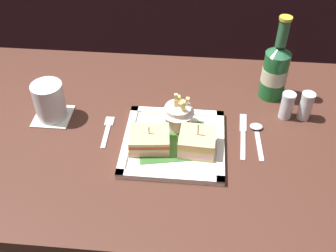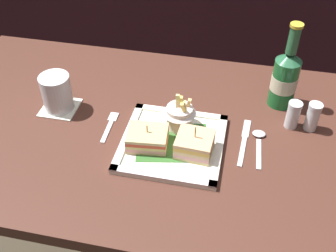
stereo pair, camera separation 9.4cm
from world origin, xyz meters
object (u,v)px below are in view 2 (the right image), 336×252
sandwich_half_right (195,144)px  fork (110,125)px  spoon (259,139)px  salt_shaker (293,116)px  pepper_shaker (312,118)px  fries_cup (180,113)px  dining_table (164,170)px  water_glass (57,95)px  beer_bottle (285,77)px  square_plate (172,143)px  sandwich_half_left (147,138)px  knife (244,140)px

sandwich_half_right → fork: 0.25m
spoon → salt_shaker: bearing=43.3°
fork → pepper_shaker: bearing=10.7°
sandwich_half_right → fries_cup: (-0.05, 0.09, 0.02)m
dining_table → salt_shaker: salt_shaker is taller
water_glass → spoon: 0.56m
beer_bottle → water_glass: size_ratio=2.41×
dining_table → pepper_shaker: (0.38, 0.09, 0.20)m
dining_table → spoon: (0.25, 0.01, 0.17)m
dining_table → square_plate: square_plate is taller
sandwich_half_left → knife: bearing=17.9°
water_glass → knife: water_glass is taller
square_plate → pepper_shaker: bearing=21.9°
sandwich_half_left → fries_cup: (0.07, 0.09, 0.02)m
sandwich_half_right → pepper_shaker: 0.33m
sandwich_half_left → sandwich_half_right: size_ratio=1.16×
knife → salt_shaker: salt_shaker is taller
pepper_shaker → beer_bottle: bearing=130.2°
water_glass → fries_cup: bearing=-2.7°
dining_table → beer_bottle: bearing=31.1°
water_glass → sandwich_half_right: bearing=-14.2°
fries_cup → knife: 0.18m
knife → spoon: bearing=11.1°
knife → salt_shaker: bearing=35.3°
square_plate → spoon: 0.23m
sandwich_half_left → pepper_shaker: bearing=21.6°
fork → spoon: spoon is taller
beer_bottle → pepper_shaker: beer_bottle is taller
sandwich_half_right → beer_bottle: bearing=50.9°
dining_table → fries_cup: bearing=16.2°
salt_shaker → sandwich_half_right: bearing=-145.9°
spoon → pepper_shaker: pepper_shaker is taller
sandwich_half_right → fries_cup: bearing=122.3°
fries_cup → fork: bearing=-172.6°
beer_bottle → water_glass: 0.63m
fork → spoon: 0.40m
dining_table → water_glass: size_ratio=13.09×
fork → salt_shaker: (0.48, 0.10, 0.03)m
dining_table → fork: 0.22m
water_glass → sandwich_half_left: bearing=-19.8°
sandwich_half_right → salt_shaker: 0.29m
beer_bottle → water_glass: (-0.61, -0.15, -0.04)m
pepper_shaker → sandwich_half_right: bearing=-150.8°
dining_table → fries_cup: size_ratio=13.01×
fries_cup → fork: (-0.19, -0.02, -0.05)m
dining_table → sandwich_half_left: (-0.03, -0.07, 0.19)m
beer_bottle → salt_shaker: (0.03, -0.10, -0.06)m
sandwich_half_left → beer_bottle: (0.33, 0.26, 0.06)m
sandwich_half_left → fork: sandwich_half_left is taller
pepper_shaker → dining_table: bearing=-167.1°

